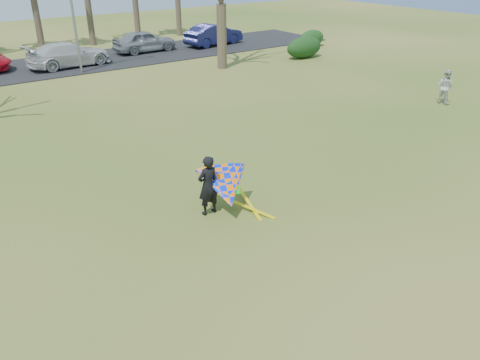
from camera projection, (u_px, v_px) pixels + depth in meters
ground at (284, 244)px, 12.45m from camera, size 100.00×100.00×0.00m
parking_strip at (36, 68)px, 30.66m from camera, size 46.00×7.00×0.06m
hedge_near at (304, 47)px, 33.30m from camera, size 3.00×1.36×1.50m
hedge_far at (312, 38)px, 37.18m from camera, size 2.36×1.11×1.31m
car_3 at (69, 54)px, 30.64m from camera, size 5.53×2.65×1.56m
car_4 at (144, 41)px, 34.98m from camera, size 4.71×2.00×1.59m
car_5 at (214, 34)px, 37.47m from camera, size 5.19×2.53×1.64m
pedestrian_a at (445, 87)px, 23.41m from camera, size 0.71×0.88×1.70m
kite_flyer at (223, 187)px, 13.58m from camera, size 2.13×2.39×2.02m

